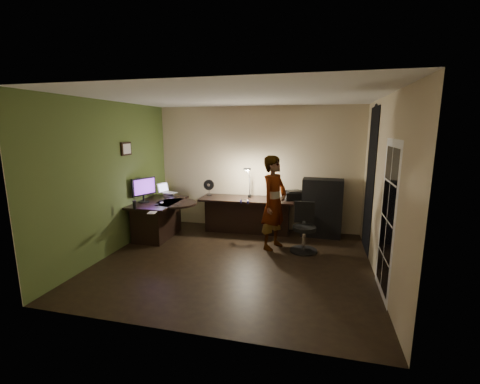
% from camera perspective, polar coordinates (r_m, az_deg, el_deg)
% --- Properties ---
extents(floor, '(4.50, 4.00, 0.01)m').
position_cam_1_polar(floor, '(5.59, -1.11, -12.32)').
color(floor, black).
rests_on(floor, ground).
extents(ceiling, '(4.50, 4.00, 0.01)m').
position_cam_1_polar(ceiling, '(5.14, -1.23, 16.57)').
color(ceiling, silver).
rests_on(ceiling, floor).
extents(wall_back, '(4.50, 0.01, 2.70)m').
position_cam_1_polar(wall_back, '(7.13, 3.02, 4.16)').
color(wall_back, '#C8B58F').
rests_on(wall_back, floor).
extents(wall_front, '(4.50, 0.01, 2.70)m').
position_cam_1_polar(wall_front, '(3.34, -10.13, -4.18)').
color(wall_front, '#C8B58F').
rests_on(wall_front, floor).
extents(wall_left, '(0.01, 4.00, 2.70)m').
position_cam_1_polar(wall_left, '(6.17, -21.86, 2.25)').
color(wall_left, '#C8B58F').
rests_on(wall_left, floor).
extents(wall_right, '(0.01, 4.00, 2.70)m').
position_cam_1_polar(wall_right, '(5.11, 24.08, 0.35)').
color(wall_right, '#C8B58F').
rests_on(wall_right, floor).
extents(green_wall_overlay, '(0.00, 4.00, 2.70)m').
position_cam_1_polar(green_wall_overlay, '(6.16, -21.75, 2.25)').
color(green_wall_overlay, '#485D28').
rests_on(green_wall_overlay, floor).
extents(arched_doorway, '(0.01, 0.90, 2.60)m').
position_cam_1_polar(arched_doorway, '(6.23, 22.11, 1.85)').
color(arched_doorway, black).
rests_on(arched_doorway, floor).
extents(french_door, '(0.02, 0.92, 2.10)m').
position_cam_1_polar(french_door, '(4.64, 24.71, -4.53)').
color(french_door, white).
rests_on(french_door, floor).
extents(framed_picture, '(0.04, 0.30, 0.25)m').
position_cam_1_polar(framed_picture, '(6.47, -19.61, 7.25)').
color(framed_picture, black).
rests_on(framed_picture, wall_left).
extents(desk_left, '(0.83, 1.33, 0.76)m').
position_cam_1_polar(desk_left, '(6.86, -14.17, -4.72)').
color(desk_left, black).
rests_on(desk_left, floor).
extents(desk_right, '(2.03, 0.78, 0.75)m').
position_cam_1_polar(desk_right, '(6.99, 1.24, -4.13)').
color(desk_right, black).
rests_on(desk_right, floor).
extents(cabinet, '(0.83, 0.44, 1.21)m').
position_cam_1_polar(cabinet, '(6.87, 14.35, -2.76)').
color(cabinet, black).
rests_on(cabinet, floor).
extents(laptop_stand, '(0.24, 0.21, 0.09)m').
position_cam_1_polar(laptop_stand, '(7.14, -12.45, -0.48)').
color(laptop_stand, silver).
rests_on(laptop_stand, desk_left).
extents(laptop, '(0.39, 0.37, 0.21)m').
position_cam_1_polar(laptop, '(7.11, -12.50, 0.67)').
color(laptop, silver).
rests_on(laptop, laptop_stand).
extents(monitor, '(0.31, 0.55, 0.36)m').
position_cam_1_polar(monitor, '(6.73, -16.82, -0.22)').
color(monitor, black).
rests_on(monitor, desk_left).
extents(mouse, '(0.08, 0.11, 0.04)m').
position_cam_1_polar(mouse, '(6.53, -13.75, -1.87)').
color(mouse, silver).
rests_on(mouse, desk_left).
extents(phone, '(0.11, 0.14, 0.01)m').
position_cam_1_polar(phone, '(6.46, -14.59, -2.18)').
color(phone, black).
rests_on(phone, desk_left).
extents(pen, '(0.10, 0.13, 0.01)m').
position_cam_1_polar(pen, '(6.36, -11.19, -2.22)').
color(pen, black).
rests_on(pen, desk_left).
extents(speaker, '(0.07, 0.07, 0.16)m').
position_cam_1_polar(speaker, '(6.20, -18.24, -2.22)').
color(speaker, black).
rests_on(speaker, desk_left).
extents(notepad, '(0.17, 0.21, 0.01)m').
position_cam_1_polar(notepad, '(5.87, -15.35, -3.56)').
color(notepad, silver).
rests_on(notepad, desk_left).
extents(desk_fan, '(0.24, 0.15, 0.36)m').
position_cam_1_polar(desk_fan, '(7.19, -5.52, 0.79)').
color(desk_fan, black).
rests_on(desk_fan, desk_right).
extents(headphones, '(0.19, 0.10, 0.09)m').
position_cam_1_polar(headphones, '(6.44, 0.81, -1.64)').
color(headphones, '#0D159C').
rests_on(headphones, desk_right).
extents(printer, '(0.52, 0.47, 0.19)m').
position_cam_1_polar(printer, '(6.87, 9.54, -0.54)').
color(printer, black).
rests_on(printer, desk_right).
extents(desk_lamp, '(0.21, 0.34, 0.72)m').
position_cam_1_polar(desk_lamp, '(6.91, 1.74, 1.94)').
color(desk_lamp, black).
rests_on(desk_lamp, desk_right).
extents(office_chair, '(0.54, 0.54, 0.90)m').
position_cam_1_polar(office_chair, '(5.98, 11.37, -6.31)').
color(office_chair, black).
rests_on(office_chair, floor).
extents(person, '(0.64, 0.74, 1.75)m').
position_cam_1_polar(person, '(5.98, 6.05, -1.91)').
color(person, '#D8A88C').
rests_on(person, floor).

